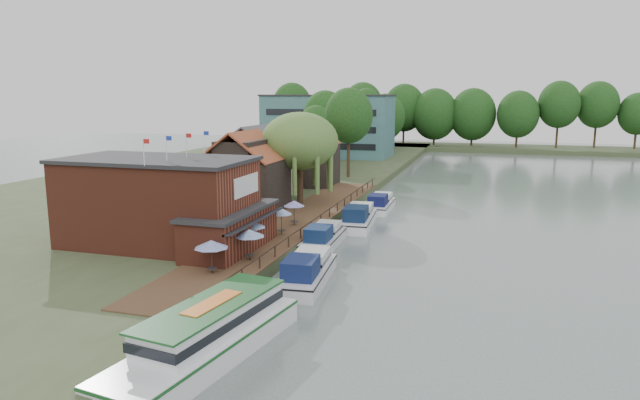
% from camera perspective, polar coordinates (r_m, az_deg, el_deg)
% --- Properties ---
extents(ground, '(260.00, 260.00, 0.00)m').
position_cam_1_polar(ground, '(44.44, 2.89, -6.94)').
color(ground, '#55625E').
rests_on(ground, ground).
extents(land_bank, '(50.00, 140.00, 1.00)m').
position_cam_1_polar(land_bank, '(87.07, -10.73, 1.88)').
color(land_bank, '#384728').
rests_on(land_bank, ground).
extents(quay_deck, '(6.00, 50.00, 0.10)m').
position_cam_1_polar(quay_deck, '(55.66, -2.57, -2.22)').
color(quay_deck, '#47301E').
rests_on(quay_deck, land_bank).
extents(quay_rail, '(0.20, 49.00, 1.00)m').
position_cam_1_polar(quay_rail, '(55.20, 0.24, -1.84)').
color(quay_rail, black).
rests_on(quay_rail, land_bank).
extents(pub, '(20.00, 11.00, 7.30)m').
position_cam_1_polar(pub, '(47.69, -13.90, -0.27)').
color(pub, maroon).
rests_on(pub, land_bank).
extents(hotel_block, '(25.40, 12.40, 12.30)m').
position_cam_1_polar(hotel_block, '(115.88, 0.84, 7.49)').
color(hotel_block, '#38666B').
rests_on(hotel_block, land_bank).
extents(cottage_a, '(8.60, 7.60, 8.50)m').
position_cam_1_polar(cottage_a, '(61.18, -7.54, 2.85)').
color(cottage_a, black).
rests_on(cottage_a, land_bank).
extents(cottage_b, '(9.60, 8.60, 8.50)m').
position_cam_1_polar(cottage_b, '(71.45, -6.41, 3.98)').
color(cottage_b, beige).
rests_on(cottage_b, land_bank).
extents(cottage_c, '(7.60, 7.60, 8.50)m').
position_cam_1_polar(cottage_c, '(78.41, -1.10, 4.62)').
color(cottage_c, black).
rests_on(cottage_c, land_bank).
extents(willow, '(8.60, 8.60, 10.43)m').
position_cam_1_polar(willow, '(64.01, -2.02, 4.14)').
color(willow, '#476B2D').
rests_on(willow, land_bank).
extents(umbrella_0, '(2.39, 2.39, 2.38)m').
position_cam_1_polar(umbrella_0, '(40.21, -10.79, -5.61)').
color(umbrella_0, navy).
rests_on(umbrella_0, quay_deck).
extents(umbrella_1, '(2.35, 2.35, 2.38)m').
position_cam_1_polar(umbrella_1, '(42.91, -7.07, -4.47)').
color(umbrella_1, '#1B4998').
rests_on(umbrella_1, quay_deck).
extents(umbrella_2, '(2.44, 2.44, 2.38)m').
position_cam_1_polar(umbrella_2, '(45.78, -6.93, -3.51)').
color(umbrella_2, '#1B4799').
rests_on(umbrella_2, quay_deck).
extents(umbrella_3, '(1.98, 1.98, 2.38)m').
position_cam_1_polar(umbrella_3, '(50.45, -3.88, -2.14)').
color(umbrella_3, '#1A4893').
rests_on(umbrella_3, quay_deck).
extents(umbrella_4, '(2.04, 2.04, 2.38)m').
position_cam_1_polar(umbrella_4, '(53.96, -2.60, -1.29)').
color(umbrella_4, '#221C9B').
rests_on(umbrella_4, quay_deck).
extents(cruiser_0, '(4.09, 10.10, 2.38)m').
position_cam_1_polar(cruiser_0, '(40.89, -1.33, -6.75)').
color(cruiser_0, silver).
rests_on(cruiser_0, ground).
extents(cruiser_1, '(3.27, 9.20, 2.17)m').
position_cam_1_polar(cruiser_1, '(50.65, 0.35, -3.46)').
color(cruiser_1, silver).
rests_on(cruiser_1, ground).
extents(cruiser_2, '(4.07, 10.20, 2.42)m').
position_cam_1_polar(cruiser_2, '(58.27, 3.87, -1.50)').
color(cruiser_2, white).
rests_on(cruiser_2, ground).
extents(cruiser_3, '(3.12, 9.05, 2.14)m').
position_cam_1_polar(cruiser_3, '(66.50, 6.04, -0.15)').
color(cruiser_3, white).
rests_on(cruiser_3, ground).
extents(tour_boat, '(5.70, 13.73, 2.90)m').
position_cam_1_polar(tour_boat, '(30.16, -11.41, -12.90)').
color(tour_boat, silver).
rests_on(tour_boat, ground).
extents(swan, '(0.44, 0.44, 0.44)m').
position_cam_1_polar(swan, '(36.45, -8.28, -10.68)').
color(swan, white).
rests_on(swan, ground).
extents(bank_tree_0, '(7.16, 7.16, 13.32)m').
position_cam_1_polar(bank_tree_0, '(85.56, 2.88, 6.73)').
color(bank_tree_0, '#143811').
rests_on(bank_tree_0, land_bank).
extents(bank_tree_1, '(6.08, 6.08, 10.54)m').
position_cam_1_polar(bank_tree_1, '(97.41, -0.38, 6.38)').
color(bank_tree_1, '#143811').
rests_on(bank_tree_1, land_bank).
extents(bank_tree_2, '(7.72, 7.72, 13.03)m').
position_cam_1_polar(bank_tree_2, '(101.48, 0.51, 7.26)').
color(bank_tree_2, '#143811').
rests_on(bank_tree_2, land_bank).
extents(bank_tree_3, '(6.25, 6.25, 13.58)m').
position_cam_1_polar(bank_tree_3, '(121.57, 4.59, 7.90)').
color(bank_tree_3, '#143811').
rests_on(bank_tree_3, land_bank).
extents(bank_tree_4, '(8.96, 8.96, 12.50)m').
position_cam_1_polar(bank_tree_4, '(128.75, 6.50, 7.77)').
color(bank_tree_4, '#143811').
rests_on(bank_tree_4, land_bank).
extents(bank_tree_5, '(6.65, 6.65, 11.14)m').
position_cam_1_polar(bank_tree_5, '(138.79, 5.40, 7.71)').
color(bank_tree_5, '#143811').
rests_on(bank_tree_5, land_bank).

